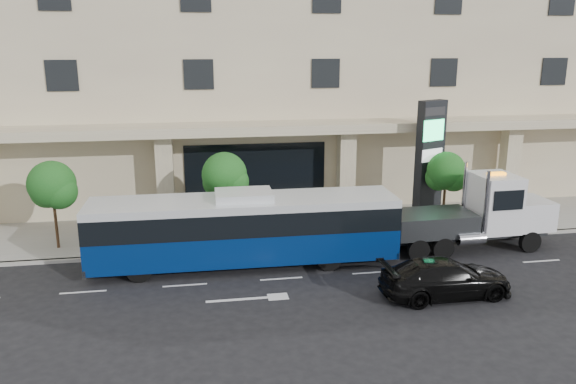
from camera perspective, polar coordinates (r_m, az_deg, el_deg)
The scene contains 11 objects.
ground at distance 25.26m, azimuth -1.21°, elevation -7.47°, with size 120.00×120.00×0.00m, color black.
sidewalk at distance 29.89m, azimuth -2.61°, elevation -3.75°, with size 120.00×6.00×0.15m, color gray.
curb at distance 27.08m, azimuth -1.83°, elevation -5.74°, with size 120.00×0.30×0.15m, color gray.
convention_center at distance 38.72m, azimuth -4.73°, elevation 15.32°, with size 60.00×17.60×20.00m.
tree_left at distance 28.29m, azimuth -22.80°, elevation 0.42°, with size 2.27×2.20×4.22m.
tree_mid at distance 27.51m, azimuth -6.42°, elevation 1.43°, with size 2.28×2.20×4.38m.
tree_right at distance 30.39m, azimuth 15.80°, elevation 1.80°, with size 2.10×2.00×4.04m.
city_bus at distance 24.82m, azimuth -4.47°, elevation -3.66°, with size 13.46×2.99×3.40m.
tow_truck at distance 28.27m, azimuth 18.70°, elevation -2.23°, with size 8.97×2.45×4.08m.
black_sedan at distance 22.94m, azimuth 15.71°, elevation -8.39°, with size 2.10×5.17×1.50m, color black.
signage_pylon at distance 31.06m, azimuth 14.17°, elevation 3.05°, with size 1.73×1.19×6.59m.
Camera 1 is at (-3.35, -23.15, 9.54)m, focal length 35.00 mm.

